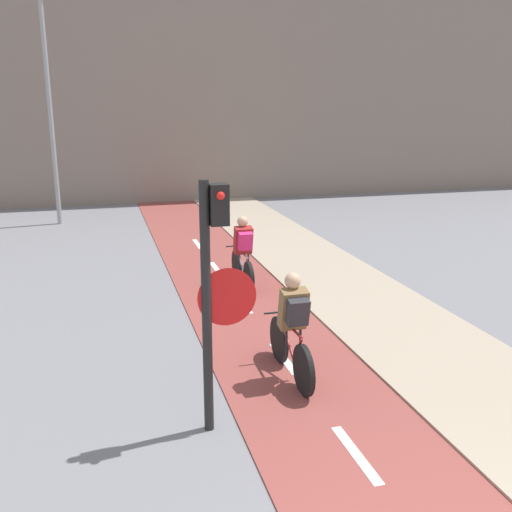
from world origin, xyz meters
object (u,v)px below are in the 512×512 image
at_px(traffic_light_pole, 214,280).
at_px(cyclist_near, 292,330).
at_px(cyclist_far, 243,254).
at_px(street_lamp_far, 48,85).

height_order(traffic_light_pole, cyclist_near, traffic_light_pole).
distance_m(traffic_light_pole, cyclist_far, 5.51).
xyz_separation_m(traffic_light_pole, cyclist_far, (1.63, 5.15, -1.10)).
bearing_deg(cyclist_far, traffic_light_pole, -107.54).
xyz_separation_m(traffic_light_pole, cyclist_near, (1.25, 0.95, -1.10)).
xyz_separation_m(street_lamp_far, cyclist_far, (4.04, -7.90, -3.53)).
bearing_deg(traffic_light_pole, cyclist_far, 72.46).
relative_size(traffic_light_pole, cyclist_far, 1.72).
distance_m(traffic_light_pole, cyclist_near, 1.92).
relative_size(street_lamp_far, cyclist_far, 4.11).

